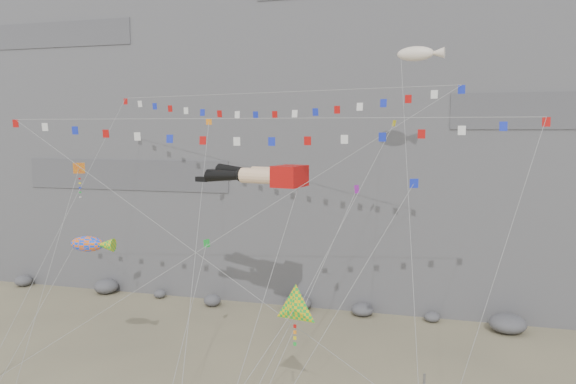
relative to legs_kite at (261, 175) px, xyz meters
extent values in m
cube|color=slate|center=(-0.39, 26.70, 11.66)|extent=(80.00, 28.00, 50.00)
cube|color=#B70D0B|center=(2.18, -0.43, 0.00)|extent=(2.21, 2.72, 1.43)
cylinder|color=#FCCB9D|center=(-0.01, -0.72, 0.00)|extent=(2.58, 1.51, 1.06)
sphere|color=black|center=(-1.20, -0.48, 0.00)|extent=(0.97, 0.97, 0.97)
cone|color=black|center=(-2.60, -0.20, -0.08)|extent=(3.01, 1.43, 0.99)
cube|color=black|center=(-4.49, 0.18, -0.40)|extent=(1.00, 0.59, 0.35)
cylinder|color=#FCCB9D|center=(0.27, 0.68, 0.00)|extent=(2.58, 1.51, 1.06)
sphere|color=black|center=(-0.92, 0.92, 0.00)|extent=(0.97, 0.97, 0.97)
cone|color=black|center=(-2.32, 1.20, 0.14)|extent=(3.03, 1.44, 1.06)
cube|color=black|center=(-4.21, 1.58, 0.04)|extent=(1.00, 0.59, 0.35)
cylinder|color=gray|center=(1.97, -6.93, -6.64)|extent=(0.03, 0.03, 18.60)
cylinder|color=gray|center=(-8.50, -2.34, -3.67)|extent=(0.03, 0.03, 27.87)
cylinder|color=gray|center=(6.49, -4.76, -4.72)|extent=(0.03, 0.03, 21.51)
cylinder|color=gray|center=(-13.60, -5.04, -6.47)|extent=(0.03, 0.03, 15.19)
cylinder|color=gray|center=(-11.98, -8.10, -8.73)|extent=(0.03, 0.03, 10.92)
cylinder|color=gray|center=(10.71, -1.26, -2.37)|extent=(0.03, 0.03, 25.46)
cylinder|color=gray|center=(-3.12, -4.12, -4.77)|extent=(0.03, 0.03, 24.37)
cylinder|color=gray|center=(4.55, -5.35, -7.05)|extent=(0.03, 0.03, 17.07)
cylinder|color=gray|center=(-2.34, -7.45, -8.89)|extent=(0.03, 0.03, 13.37)
cylinder|color=gray|center=(5.22, -3.81, -4.85)|extent=(0.03, 0.03, 23.82)
cylinder|color=gray|center=(6.87, -6.99, -6.63)|extent=(0.03, 0.03, 16.56)
camera|label=1|loc=(12.09, -36.78, 3.05)|focal=35.00mm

